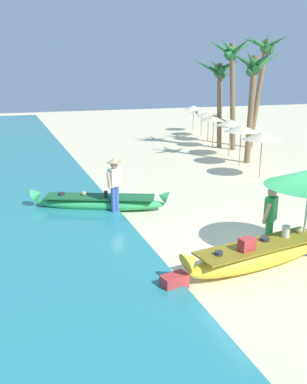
% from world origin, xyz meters
% --- Properties ---
extents(ground_plane, '(80.00, 80.00, 0.00)m').
position_xyz_m(ground_plane, '(0.00, 0.00, 0.00)').
color(ground_plane, beige).
extents(boat_yellow_foreground, '(4.16, 1.24, 0.84)m').
position_xyz_m(boat_yellow_foreground, '(-0.68, -0.83, 0.31)').
color(boat_yellow_foreground, yellow).
rests_on(boat_yellow_foreground, ground).
extents(boat_green_midground, '(4.23, 2.29, 0.74)m').
position_xyz_m(boat_green_midground, '(-3.18, 4.30, 0.25)').
color(boat_green_midground, '#38B760').
rests_on(boat_green_midground, ground).
extents(person_vendor_hatted, '(0.58, 0.44, 1.78)m').
position_xyz_m(person_vendor_hatted, '(-2.82, 3.72, 1.03)').
color(person_vendor_hatted, '#3D5BA8').
rests_on(person_vendor_hatted, ground).
extents(person_tourist_customer, '(0.56, 0.48, 1.61)m').
position_xyz_m(person_tourist_customer, '(0.00, -0.16, 0.90)').
color(person_tourist_customer, green).
rests_on(person_tourist_customer, ground).
extents(parasol_row_0, '(1.60, 1.60, 1.91)m').
position_xyz_m(parasol_row_0, '(4.04, 6.10, 1.75)').
color(parasol_row_0, '#8E6B47').
rests_on(parasol_row_0, ground).
extents(parasol_row_1, '(1.60, 1.60, 1.91)m').
position_xyz_m(parasol_row_1, '(4.51, 8.44, 1.75)').
color(parasol_row_1, '#8E6B47').
rests_on(parasol_row_1, ground).
extents(parasol_row_2, '(1.60, 1.60, 1.91)m').
position_xyz_m(parasol_row_2, '(5.20, 10.59, 1.75)').
color(parasol_row_2, '#8E6B47').
rests_on(parasol_row_2, ground).
extents(parasol_row_3, '(1.60, 1.60, 1.91)m').
position_xyz_m(parasol_row_3, '(5.62, 13.18, 1.75)').
color(parasol_row_3, '#8E6B47').
rests_on(parasol_row_3, ground).
extents(parasol_row_4, '(1.60, 1.60, 1.91)m').
position_xyz_m(parasol_row_4, '(6.38, 15.25, 1.75)').
color(parasol_row_4, '#8E6B47').
rests_on(parasol_row_4, ground).
extents(parasol_row_5, '(1.60, 1.60, 1.91)m').
position_xyz_m(parasol_row_5, '(6.99, 17.44, 1.75)').
color(parasol_row_5, '#8E6B47').
rests_on(parasol_row_5, ground).
extents(parasol_row_6, '(1.60, 1.60, 1.91)m').
position_xyz_m(parasol_row_6, '(7.56, 19.92, 1.75)').
color(parasol_row_6, '#8E6B47').
rests_on(parasol_row_6, ground).
extents(palm_tree_tall_inland, '(2.73, 2.48, 6.06)m').
position_xyz_m(palm_tree_tall_inland, '(6.04, 12.15, 4.71)').
color(palm_tree_tall_inland, brown).
rests_on(palm_tree_tall_inland, ground).
extents(palm_tree_leaning_seaward, '(2.47, 2.77, 5.07)m').
position_xyz_m(palm_tree_leaning_seaward, '(5.78, 13.06, 4.00)').
color(palm_tree_leaning_seaward, brown).
rests_on(palm_tree_leaning_seaward, ground).
extents(palm_tree_mid_cluster, '(2.64, 2.50, 5.31)m').
position_xyz_m(palm_tree_mid_cluster, '(5.26, 8.82, 4.15)').
color(palm_tree_mid_cluster, brown).
rests_on(palm_tree_mid_cluster, ground).
extents(palm_tree_far_behind, '(2.50, 2.63, 6.32)m').
position_xyz_m(palm_tree_far_behind, '(8.25, 12.48, 5.06)').
color(palm_tree_far_behind, brown).
rests_on(palm_tree_far_behind, ground).
extents(cooler_box, '(0.60, 0.41, 0.32)m').
position_xyz_m(cooler_box, '(-2.88, -1.08, 0.16)').
color(cooler_box, '#C63838').
rests_on(cooler_box, ground).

